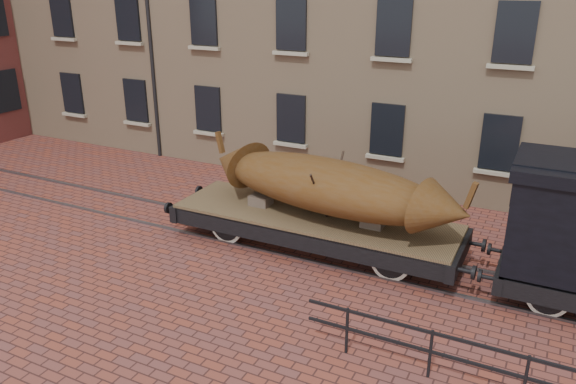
% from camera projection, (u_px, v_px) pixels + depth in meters
% --- Properties ---
extents(ground, '(90.00, 90.00, 0.00)m').
position_uv_depth(ground, '(293.00, 244.00, 15.37)').
color(ground, brown).
extents(rail_track, '(30.00, 1.52, 0.06)m').
position_uv_depth(rail_track, '(293.00, 243.00, 15.36)').
color(rail_track, '#59595E').
rests_on(rail_track, ground).
extents(flatcar_wagon, '(8.51, 2.31, 1.28)m').
position_uv_depth(flatcar_wagon, '(314.00, 222.00, 14.82)').
color(flatcar_wagon, brown).
rests_on(flatcar_wagon, ground).
extents(iron_boat, '(7.46, 3.03, 1.76)m').
position_uv_depth(iron_boat, '(327.00, 185.00, 14.29)').
color(iron_boat, '#48280C').
rests_on(iron_boat, flatcar_wagon).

